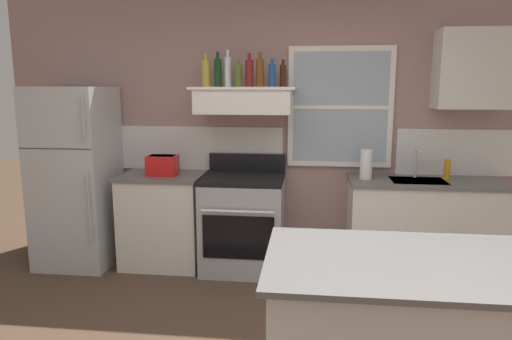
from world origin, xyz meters
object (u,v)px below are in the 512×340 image
stove_range (243,222)px  bottle_red_label_wine (249,73)px  toaster (163,165)px  bottle_dark_green_wine (218,72)px  bottle_clear_tall (228,71)px  bottle_champagne_gold_foil (206,73)px  bottle_blue_liqueur (272,75)px  paper_towel_roll (366,164)px  refrigerator (76,177)px  bottle_brown_stout (283,75)px  bottle_amber_wine (260,72)px  dish_soap_bottle (447,169)px  bottle_olive_oil_square (238,75)px

stove_range → bottle_red_label_wine: bearing=55.3°
toaster → bottle_dark_green_wine: bearing=13.4°
bottle_clear_tall → bottle_red_label_wine: bearing=-10.6°
stove_range → bottle_clear_tall: (-0.16, 0.11, 1.42)m
bottle_champagne_gold_foil → bottle_blue_liqueur: bearing=-1.6°
bottle_clear_tall → bottle_red_label_wine: (0.21, -0.04, -0.01)m
toaster → bottle_red_label_wine: size_ratio=0.98×
bottle_champagne_gold_foil → paper_towel_roll: bearing=-2.9°
refrigerator → bottle_brown_stout: bearing=5.0°
bottle_red_label_wine → bottle_clear_tall: bearing=169.4°
toaster → bottle_amber_wine: bearing=5.4°
bottle_brown_stout → stove_range: bearing=-157.0°
bottle_brown_stout → dish_soap_bottle: (1.52, -0.01, -0.85)m
bottle_amber_wine → bottle_blue_liqueur: bottle_amber_wine is taller
bottle_dark_green_wine → paper_towel_roll: bottle_dark_green_wine is taller
dish_soap_bottle → bottle_brown_stout: bearing=179.5°
bottle_clear_tall → paper_towel_roll: bearing=-3.3°
stove_range → bottle_olive_oil_square: (-0.05, 0.05, 1.38)m
refrigerator → bottle_brown_stout: (2.01, 0.17, 0.98)m
refrigerator → stove_range: bearing=0.8°
bottle_champagne_gold_foil → bottle_red_label_wine: 0.42m
toaster → dish_soap_bottle: bearing=3.1°
stove_range → bottle_clear_tall: 1.43m
bottle_blue_liqueur → paper_towel_roll: bottle_blue_liqueur is taller
bottle_red_label_wine → paper_towel_roll: 1.36m
bottle_red_label_wine → dish_soap_bottle: bottle_red_label_wine is taller
bottle_dark_green_wine → bottle_amber_wine: bearing=-5.3°
stove_range → bottle_blue_liqueur: bottle_blue_liqueur is taller
bottle_olive_oil_square → paper_towel_roll: bearing=-0.4°
bottle_champagne_gold_foil → bottle_dark_green_wine: size_ratio=0.96×
paper_towel_roll → bottle_brown_stout: bearing=171.7°
bottle_olive_oil_square → bottle_blue_liqueur: bottle_blue_liqueur is taller
dish_soap_bottle → bottle_olive_oil_square: bearing=-177.3°
bottle_amber_wine → bottle_brown_stout: (0.21, 0.07, -0.03)m
toaster → bottle_dark_green_wine: 1.03m
toaster → stove_range: toaster is taller
bottle_clear_tall → bottle_olive_oil_square: bearing=-31.4°
bottle_clear_tall → paper_towel_roll: size_ratio=1.25×
stove_range → bottle_brown_stout: size_ratio=4.39×
toaster → bottle_dark_green_wine: size_ratio=0.92×
toaster → bottle_blue_liqueur: bottle_blue_liqueur is taller
stove_range → bottle_brown_stout: bottle_brown_stout is taller
bottle_olive_oil_square → bottle_brown_stout: 0.42m
toaster → bottle_amber_wine: bottle_amber_wine is taller
bottle_blue_liqueur → bottle_amber_wine: bearing=-172.7°
bottle_olive_oil_square → bottle_amber_wine: 0.20m
bottle_olive_oil_square → bottle_dark_green_wine: bearing=160.3°
bottle_dark_green_wine → bottle_brown_stout: bottle_dark_green_wine is taller
stove_range → bottle_brown_stout: 1.44m
toaster → bottle_clear_tall: bottle_clear_tall is taller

